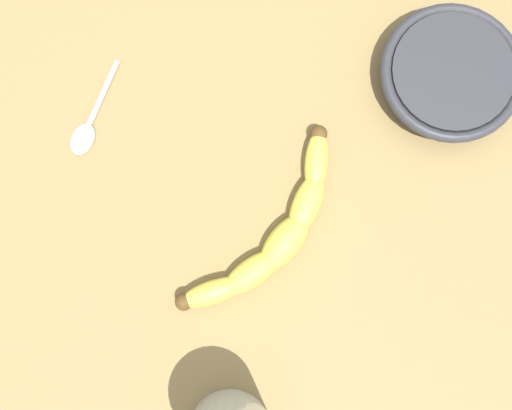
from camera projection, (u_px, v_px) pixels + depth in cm
name	position (u px, v px, depth cm)	size (l,w,h in cm)	color
wooden_tabletop	(283.00, 262.00, 63.64)	(120.00, 120.00, 3.00)	olive
banana	(276.00, 235.00, 60.82)	(19.99, 15.93, 3.35)	yellow
ceramic_bowl	(450.00, 75.00, 62.36)	(15.18, 15.18, 3.59)	#2D2D33
teaspoon	(85.00, 133.00, 63.41)	(10.98, 5.35, 0.80)	silver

